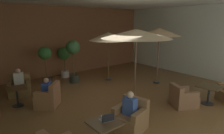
% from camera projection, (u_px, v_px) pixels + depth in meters
% --- Properties ---
extents(ground_plane, '(10.66, 9.35, 0.02)m').
position_uv_depth(ground_plane, '(119.00, 97.00, 7.69)').
color(ground_plane, brown).
extents(wall_back_brick, '(10.66, 0.08, 3.79)m').
position_uv_depth(wall_back_brick, '(67.00, 41.00, 10.80)').
color(wall_back_brick, brown).
rests_on(wall_back_brick, ground_plane).
extents(wall_right_plain, '(0.08, 9.35, 3.79)m').
position_uv_depth(wall_right_plain, '(193.00, 42.00, 10.43)').
color(wall_right_plain, silver).
rests_on(wall_right_plain, ground_plane).
extents(cafe_table_front_left, '(0.69, 0.69, 0.69)m').
position_uv_depth(cafe_table_front_left, '(105.00, 129.00, 4.43)').
color(cafe_table_front_left, black).
rests_on(cafe_table_front_left, ground_plane).
extents(armchair_front_left_north, '(0.95, 0.96, 0.86)m').
position_uv_depth(armchair_front_left_north, '(130.00, 118.00, 5.32)').
color(armchair_front_left_north, brown).
rests_on(armchair_front_left_north, ground_plane).
extents(cafe_table_front_right, '(0.82, 0.82, 0.69)m').
position_uv_depth(cafe_table_front_right, '(209.00, 90.00, 6.90)').
color(cafe_table_front_right, black).
rests_on(cafe_table_front_right, ground_plane).
extents(armchair_front_right_east, '(1.04, 1.02, 0.79)m').
position_uv_depth(armchair_front_right_east, '(183.00, 98.00, 6.77)').
color(armchair_front_right_east, brown).
rests_on(armchair_front_right_east, ground_plane).
extents(cafe_table_mid_center, '(0.64, 0.64, 0.69)m').
position_uv_depth(cafe_table_mid_center, '(17.00, 93.00, 6.73)').
color(cafe_table_mid_center, black).
rests_on(cafe_table_mid_center, ground_plane).
extents(armchair_mid_center_north, '(1.05, 1.06, 0.87)m').
position_uv_depth(armchair_mid_center_north, '(49.00, 98.00, 6.73)').
color(armchair_mid_center_north, '#936040').
rests_on(armchair_mid_center_north, ground_plane).
extents(armchair_mid_center_east, '(0.99, 0.97, 0.83)m').
position_uv_depth(armchair_mid_center_east, '(20.00, 88.00, 7.81)').
color(armchair_mid_center_east, brown).
rests_on(armchair_mid_center_east, ground_plane).
extents(patio_umbrella_tall_red, '(1.95, 1.95, 2.45)m').
position_uv_depth(patio_umbrella_tall_red, '(108.00, 37.00, 9.43)').
color(patio_umbrella_tall_red, '#2D2D2D').
rests_on(patio_umbrella_tall_red, ground_plane).
extents(patio_umbrella_center_beige, '(2.57, 2.57, 2.70)m').
position_uv_depth(patio_umbrella_center_beige, '(136.00, 34.00, 6.85)').
color(patio_umbrella_center_beige, '#2D2D2D').
rests_on(patio_umbrella_center_beige, ground_plane).
extents(patio_umbrella_near_wall, '(1.97, 1.97, 2.68)m').
position_uv_depth(patio_umbrella_near_wall, '(159.00, 32.00, 8.86)').
color(patio_umbrella_near_wall, '#2D2D2D').
rests_on(patio_umbrella_near_wall, ground_plane).
extents(potted_tree_left_corner, '(0.61, 0.61, 1.82)m').
position_uv_depth(potted_tree_left_corner, '(45.00, 58.00, 8.99)').
color(potted_tree_left_corner, '#3D3335').
rests_on(potted_tree_left_corner, ground_plane).
extents(potted_tree_mid_left, '(0.68, 0.68, 2.10)m').
position_uv_depth(potted_tree_mid_left, '(73.00, 54.00, 9.17)').
color(potted_tree_mid_left, '#30352D').
rests_on(potted_tree_mid_left, ground_plane).
extents(potted_tree_mid_right, '(0.69, 0.69, 1.66)m').
position_uv_depth(potted_tree_mid_right, '(64.00, 57.00, 10.18)').
color(potted_tree_mid_right, silver).
rests_on(potted_tree_mid_right, ground_plane).
extents(patron_blue_shirt, '(0.44, 0.45, 0.60)m').
position_uv_depth(patron_blue_shirt, '(47.00, 87.00, 6.64)').
color(patron_blue_shirt, '#2E4195').
rests_on(patron_blue_shirt, ground_plane).
extents(patron_by_window, '(0.32, 0.39, 0.68)m').
position_uv_depth(patron_by_window, '(130.00, 105.00, 5.19)').
color(patron_by_window, '#364F94').
rests_on(patron_by_window, ground_plane).
extents(patron_with_friend, '(0.40, 0.33, 0.69)m').
position_uv_depth(patron_with_friend, '(19.00, 78.00, 7.67)').
color(patron_with_friend, silver).
rests_on(patron_with_friend, ground_plane).
extents(iced_drink_cup, '(0.08, 0.08, 0.11)m').
position_uv_depth(iced_drink_cup, '(103.00, 118.00, 4.47)').
color(iced_drink_cup, white).
rests_on(iced_drink_cup, cafe_table_front_left).
extents(open_laptop, '(0.35, 0.29, 0.20)m').
position_uv_depth(open_laptop, '(107.00, 119.00, 4.44)').
color(open_laptop, '#9EA0A5').
rests_on(open_laptop, cafe_table_front_left).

